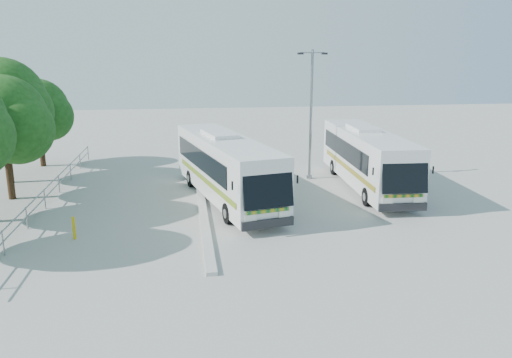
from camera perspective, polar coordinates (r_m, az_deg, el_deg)
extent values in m
plane|color=#999994|center=(23.32, -0.27, -4.53)|extent=(100.00, 100.00, 0.00)
cube|color=#B2B2AD|center=(25.01, -6.15, -3.15)|extent=(0.40, 16.00, 0.15)
cylinder|color=gray|center=(27.57, -22.58, -0.65)|extent=(0.06, 22.00, 0.06)
cylinder|color=gray|center=(27.66, -22.51, -1.46)|extent=(0.06, 22.00, 0.06)
cylinder|color=gray|center=(37.20, -18.90, 2.53)|extent=(0.06, 0.06, 1.00)
cylinder|color=#382314|center=(29.09, -26.38, 0.83)|extent=(0.36, 0.36, 3.04)
sphere|color=#163B10|center=(28.66, -26.97, 6.21)|extent=(4.42, 4.42, 4.42)
sphere|color=#163B10|center=(27.94, -25.60, 5.19)|extent=(3.59, 3.59, 3.59)
cylinder|color=#382314|center=(32.87, -26.49, 2.54)|extent=(0.36, 0.36, 3.43)
sphere|color=#163B10|center=(32.48, -27.09, 7.94)|extent=(4.99, 4.99, 4.99)
sphere|color=#163B10|center=(31.65, -25.71, 6.97)|extent=(4.06, 4.06, 4.06)
cylinder|color=#382314|center=(36.97, -23.31, 3.48)|extent=(0.36, 0.36, 2.77)
sphere|color=#163B10|center=(36.65, -23.70, 7.35)|extent=(4.03, 4.03, 4.03)
sphere|color=#163B10|center=(36.02, -22.67, 6.64)|extent=(3.28, 3.28, 3.28)
sphere|color=#163B10|center=(37.38, -24.46, 8.16)|extent=(3.02, 3.02, 3.02)
cube|color=silver|center=(25.95, -3.51, 1.48)|extent=(4.87, 11.75, 2.92)
cube|color=black|center=(20.57, 1.37, -0.81)|extent=(2.25, 0.91, 1.86)
cube|color=black|center=(26.08, -6.45, 2.29)|extent=(2.07, 8.99, 1.05)
cube|color=black|center=(26.78, -1.41, 2.68)|extent=(2.07, 8.99, 1.05)
cube|color=#0E6327|center=(25.47, -5.91, -0.08)|extent=(2.22, 9.74, 0.27)
cylinder|color=black|center=(22.53, -3.20, -3.94)|extent=(0.49, 1.00, 0.96)
cylinder|color=black|center=(23.25, 1.90, -3.36)|extent=(0.49, 1.00, 0.96)
cylinder|color=black|center=(29.03, -7.46, 0.06)|extent=(0.49, 1.00, 0.96)
cylinder|color=black|center=(29.59, -3.38, 0.43)|extent=(0.49, 1.00, 0.96)
cube|color=silver|center=(29.15, 12.53, 2.49)|extent=(2.93, 11.38, 2.86)
cube|color=black|center=(23.88, 16.67, 0.58)|extent=(2.18, 0.54, 1.82)
cube|color=black|center=(29.27, 10.00, 3.36)|extent=(0.51, 9.01, 1.03)
cube|color=black|center=(29.99, 14.41, 3.38)|extent=(0.51, 9.01, 1.03)
cube|color=#0C5614|center=(28.65, 10.36, 1.29)|extent=(0.53, 9.75, 0.26)
cylinder|color=black|center=(25.74, 12.58, -1.99)|extent=(0.33, 0.95, 0.94)
cylinder|color=black|center=(26.46, 16.96, -1.83)|extent=(0.33, 0.95, 0.94)
cylinder|color=black|center=(32.12, 8.89, 1.35)|extent=(0.33, 0.95, 0.94)
cylinder|color=black|center=(32.71, 12.50, 1.41)|extent=(0.33, 0.95, 0.94)
cylinder|color=gray|center=(30.26, 6.29, 7.19)|extent=(0.18, 0.18, 7.73)
cylinder|color=gray|center=(30.05, 6.48, 14.15)|extent=(1.53, 0.38, 0.08)
cube|color=black|center=(29.72, 5.10, 14.10)|extent=(0.37, 0.24, 0.12)
cube|color=black|center=(30.39, 7.83, 14.02)|extent=(0.37, 0.24, 0.12)
cylinder|color=#C6A50B|center=(21.97, -20.10, -5.28)|extent=(0.14, 0.14, 0.96)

